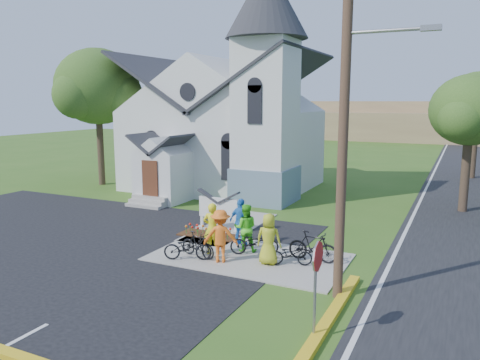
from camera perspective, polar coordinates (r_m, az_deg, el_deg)
The scene contains 22 objects.
ground at distance 17.67m, azimuth -4.11°, elevation -9.23°, with size 120.00×120.00×0.00m, color #36601B.
parking_lot at distance 20.60m, azimuth -24.35°, elevation -7.30°, with size 20.00×16.00×0.02m, color black.
sidewalk at distance 17.43m, azimuth 1.06°, elevation -9.39°, with size 7.00×4.00×0.05m, color gray.
church at distance 30.30m, azimuth -1.45°, elevation 8.79°, with size 12.35×12.00×13.00m.
church_sign at distance 20.63m, azimuth -2.62°, elevation -3.47°, with size 2.20×0.40×1.70m.
flower_bed at distance 20.13m, azimuth -3.82°, elevation -6.74°, with size 2.60×1.10×0.07m, color #3C1D10.
utility_pole at distance 13.32m, azimuth 12.84°, elevation 8.09°, with size 3.45×0.28×10.00m.
stop_sign at distance 11.38m, azimuth 9.36°, elevation -10.68°, with size 0.11×0.76×2.48m.
tree_lot_corner at distance 33.16m, azimuth -16.98°, elevation 10.80°, with size 5.60×5.60×9.15m.
tree_road_near at distance 26.48m, azimuth 26.28°, elevation 7.59°, with size 4.00×4.00×7.05m.
tree_road_mid at distance 38.48m, azimuth 27.03°, elevation 8.73°, with size 4.40×4.40×7.80m.
distant_hills at distance 71.07m, azimuth 21.80°, elevation 6.13°, with size 61.00×10.00×5.60m.
cyclist_0 at distance 17.47m, azimuth -3.39°, elevation -5.93°, with size 0.71×0.47×1.94m, color yellow.
bike_0 at distance 17.05m, azimuth -6.39°, elevation -8.19°, with size 0.60×1.73×0.91m, color black.
cyclist_1 at distance 17.75m, azimuth 0.66°, elevation -5.85°, with size 0.89×0.69×1.83m, color #4FDD29.
bike_1 at distance 17.28m, azimuth -5.16°, elevation -7.85°, with size 0.45×1.58×0.95m, color black.
cyclist_2 at distance 18.50m, azimuth 0.11°, elevation -5.13°, with size 1.10×0.46×1.87m, color #2B80DA.
bike_2 at distance 17.50m, azimuth 1.76°, elevation -7.59°, with size 0.63×1.80×0.95m, color black.
cyclist_3 at distance 16.63m, azimuth -2.39°, elevation -6.83°, with size 1.22×0.70×1.89m, color orange.
bike_3 at distance 16.98m, azimuth 8.86°, elevation -8.00°, with size 0.51×1.82×1.09m, color black.
cyclist_4 at distance 16.43m, azimuth 3.52°, elevation -7.19°, with size 0.89×0.58×1.81m, color gold.
bike_4 at distance 16.52m, azimuth 6.17°, elevation -8.98°, with size 0.53×1.52×0.80m, color black.
Camera 1 is at (8.37, -14.47, 5.72)m, focal length 35.00 mm.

